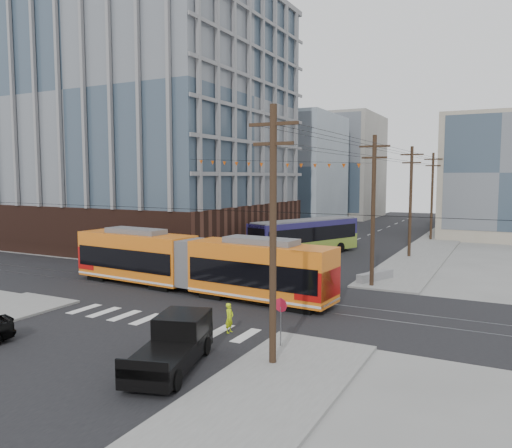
{
  "coord_description": "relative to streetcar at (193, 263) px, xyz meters",
  "views": [
    {
      "loc": [
        17.26,
        -24.72,
        8.06
      ],
      "look_at": [
        0.08,
        8.92,
        4.45
      ],
      "focal_mm": 35.0,
      "sensor_mm": 36.0,
      "label": 1
    }
  ],
  "objects": [
    {
      "name": "ground",
      "position": [
        2.28,
        -3.92,
        -2.0
      ],
      "size": [
        160.0,
        160.0,
        0.0
      ],
      "primitive_type": "plane",
      "color": "slate"
    },
    {
      "name": "office_building",
      "position": [
        -19.72,
        19.08,
        12.3
      ],
      "size": [
        30.0,
        25.0,
        28.6
      ],
      "primitive_type": "cube",
      "color": "#381E16",
      "rests_on": "ground"
    },
    {
      "name": "bg_bldg_nw_near",
      "position": [
        -14.72,
        48.08,
        7.0
      ],
      "size": [
        18.0,
        16.0,
        18.0
      ],
      "primitive_type": "cube",
      "color": "#8C99A5",
      "rests_on": "ground"
    },
    {
      "name": "bg_bldg_ne_near",
      "position": [
        18.28,
        44.08,
        6.0
      ],
      "size": [
        14.0,
        14.0,
        16.0
      ],
      "primitive_type": "cube",
      "color": "gray",
      "rests_on": "ground"
    },
    {
      "name": "bg_bldg_nw_far",
      "position": [
        -11.72,
        68.08,
        8.0
      ],
      "size": [
        16.0,
        18.0,
        20.0
      ],
      "primitive_type": "cube",
      "color": "gray",
      "rests_on": "ground"
    },
    {
      "name": "utility_pole_near",
      "position": [
        10.78,
        -9.92,
        3.5
      ],
      "size": [
        0.3,
        0.3,
        11.0
      ],
      "primitive_type": "cylinder",
      "color": "black",
      "rests_on": "ground"
    },
    {
      "name": "utility_pole_far",
      "position": [
        10.78,
        52.08,
        3.5
      ],
      "size": [
        0.3,
        0.3,
        11.0
      ],
      "primitive_type": "cylinder",
      "color": "black",
      "rests_on": "ground"
    },
    {
      "name": "streetcar",
      "position": [
        0.0,
        0.0,
        0.0
      ],
      "size": [
        20.91,
        4.58,
        4.0
      ],
      "primitive_type": null,
      "rotation": [
        0.0,
        0.0,
        -0.08
      ],
      "color": "orange",
      "rests_on": "ground"
    },
    {
      "name": "city_bus",
      "position": [
        0.92,
        18.93,
        -0.12
      ],
      "size": [
        7.76,
        13.37,
        3.76
      ],
      "primitive_type": null,
      "rotation": [
        0.0,
        0.0,
        -0.39
      ],
      "color": "#1F194D",
      "rests_on": "ground"
    },
    {
      "name": "pickup_truck",
      "position": [
        7.16,
        -12.28,
        -1.02
      ],
      "size": [
        3.58,
        6.11,
        1.96
      ],
      "primitive_type": null,
      "rotation": [
        0.0,
        0.0,
        0.28
      ],
      "color": "black",
      "rests_on": "ground"
    },
    {
      "name": "parked_car_silver",
      "position": [
        -3.73,
        8.54,
        -1.32
      ],
      "size": [
        1.63,
        4.17,
        1.35
      ],
      "primitive_type": "imported",
      "rotation": [
        0.0,
        0.0,
        3.09
      ],
      "color": "#A7A7A7",
      "rests_on": "ground"
    },
    {
      "name": "parked_car_white",
      "position": [
        -2.94,
        14.92,
        -1.25
      ],
      "size": [
        3.56,
        5.57,
        1.5
      ],
      "primitive_type": "imported",
      "rotation": [
        0.0,
        0.0,
        2.84
      ],
      "color": "silver",
      "rests_on": "ground"
    },
    {
      "name": "parked_car_grey",
      "position": [
        -3.46,
        19.23,
        -1.4
      ],
      "size": [
        3.27,
        4.74,
        1.2
      ],
      "primitive_type": "imported",
      "rotation": [
        0.0,
        0.0,
        2.82
      ],
      "color": "slate",
      "rests_on": "ground"
    },
    {
      "name": "pedestrian",
      "position": [
        6.87,
        -6.86,
        -1.22
      ],
      "size": [
        0.38,
        0.57,
        1.55
      ],
      "primitive_type": "imported",
      "rotation": [
        0.0,
        0.0,
        1.55
      ],
      "color": "#C1E112",
      "rests_on": "ground"
    },
    {
      "name": "stop_sign",
      "position": [
        10.23,
        -7.86,
        -0.86
      ],
      "size": [
        0.79,
        0.79,
        2.27
      ],
      "primitive_type": null,
      "rotation": [
        0.0,
        0.0,
        -0.16
      ],
      "color": "#B3162E",
      "rests_on": "ground"
    },
    {
      "name": "jersey_barrier",
      "position": [
        10.58,
        9.0,
        -1.61
      ],
      "size": [
        2.32,
        3.95,
        0.78
      ],
      "primitive_type": "cube",
      "rotation": [
        0.0,
        0.0,
        -0.4
      ],
      "color": "gray",
      "rests_on": "ground"
    }
  ]
}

